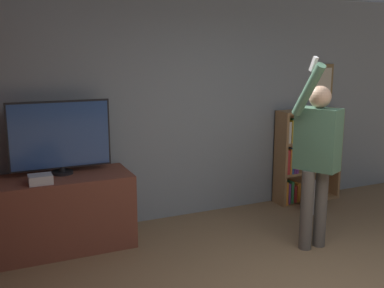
{
  "coord_description": "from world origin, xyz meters",
  "views": [
    {
      "loc": [
        -2.21,
        -1.99,
        2.0
      ],
      "look_at": [
        -0.42,
        1.97,
        1.11
      ],
      "focal_mm": 42.0,
      "sensor_mm": 36.0,
      "label": 1
    }
  ],
  "objects_px": {
    "television": "(60,137)",
    "person": "(317,152)",
    "game_console": "(40,179)",
    "waste_bin": "(313,197)",
    "bookshelf": "(301,157)"
  },
  "relations": [
    {
      "from": "person",
      "to": "waste_bin",
      "type": "height_order",
      "value": "person"
    },
    {
      "from": "television",
      "to": "bookshelf",
      "type": "bearing_deg",
      "value": 2.49
    },
    {
      "from": "bookshelf",
      "to": "game_console",
      "type": "bearing_deg",
      "value": -173.06
    },
    {
      "from": "television",
      "to": "person",
      "type": "bearing_deg",
      "value": -26.23
    },
    {
      "from": "television",
      "to": "bookshelf",
      "type": "relative_size",
      "value": 0.81
    },
    {
      "from": "game_console",
      "to": "bookshelf",
      "type": "xyz_separation_m",
      "value": [
        3.4,
        0.41,
        -0.21
      ]
    },
    {
      "from": "bookshelf",
      "to": "person",
      "type": "relative_size",
      "value": 0.64
    },
    {
      "from": "television",
      "to": "person",
      "type": "xyz_separation_m",
      "value": [
        2.33,
        -1.15,
        -0.14
      ]
    },
    {
      "from": "television",
      "to": "waste_bin",
      "type": "relative_size",
      "value": 2.68
    },
    {
      "from": "game_console",
      "to": "waste_bin",
      "type": "bearing_deg",
      "value": -0.02
    },
    {
      "from": "television",
      "to": "game_console",
      "type": "xyz_separation_m",
      "value": [
        -0.24,
        -0.28,
        -0.35
      ]
    },
    {
      "from": "person",
      "to": "waste_bin",
      "type": "distance_m",
      "value": 1.4
    },
    {
      "from": "bookshelf",
      "to": "person",
      "type": "xyz_separation_m",
      "value": [
        -0.82,
        -1.29,
        0.41
      ]
    },
    {
      "from": "bookshelf",
      "to": "waste_bin",
      "type": "distance_m",
      "value": 0.6
    },
    {
      "from": "television",
      "to": "person",
      "type": "height_order",
      "value": "person"
    }
  ]
}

